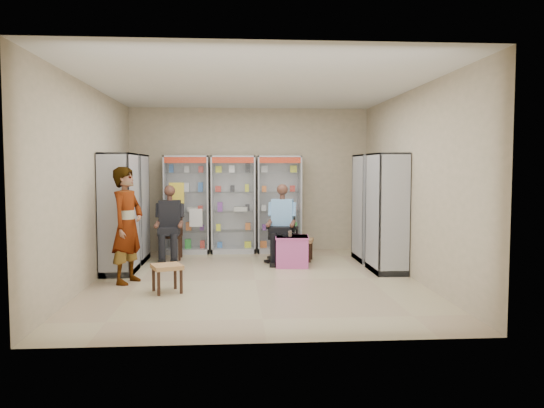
{
  "coord_description": "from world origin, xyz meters",
  "views": [
    {
      "loc": [
        -0.31,
        -8.21,
        1.77
      ],
      "look_at": [
        0.31,
        0.7,
        1.15
      ],
      "focal_mm": 35.0,
      "sensor_mm": 36.0,
      "label": 1
    }
  ],
  "objects": [
    {
      "name": "cabinet_back_right",
      "position": [
        0.6,
        2.73,
        1.0
      ],
      "size": [
        0.9,
        0.5,
        2.0
      ],
      "primitive_type": "cube",
      "color": "#AAACB1",
      "rests_on": "floor"
    },
    {
      "name": "floor",
      "position": [
        0.0,
        0.0,
        0.0
      ],
      "size": [
        6.0,
        6.0,
        0.0
      ],
      "primitive_type": "plane",
      "color": "tan",
      "rests_on": "ground"
    },
    {
      "name": "wooden_chair",
      "position": [
        -1.55,
        2.0,
        0.47
      ],
      "size": [
        0.42,
        0.42,
        0.94
      ],
      "primitive_type": "cube",
      "color": "black",
      "rests_on": "floor"
    },
    {
      "name": "tea_glass",
      "position": [
        0.66,
        1.07,
        0.6
      ],
      "size": [
        0.07,
        0.07,
        0.11
      ],
      "primitive_type": "cylinder",
      "color": "#581307",
      "rests_on": "pink_trunk"
    },
    {
      "name": "office_chair",
      "position": [
        0.56,
        1.54,
        0.54
      ],
      "size": [
        0.7,
        0.7,
        1.07
      ],
      "primitive_type": "cube",
      "rotation": [
        0.0,
        0.0,
        -0.22
      ],
      "color": "black",
      "rests_on": "floor"
    },
    {
      "name": "woven_stool_b",
      "position": [
        -1.28,
        -0.73,
        0.2
      ],
      "size": [
        0.51,
        0.51,
        0.39
      ],
      "primitive_type": "cube",
      "rotation": [
        0.0,
        0.0,
        0.37
      ],
      "color": "#96673F",
      "rests_on": "floor"
    },
    {
      "name": "standing_man",
      "position": [
        -1.95,
        -0.07,
        0.89
      ],
      "size": [
        0.63,
        0.76,
        1.77
      ],
      "primitive_type": "imported",
      "rotation": [
        0.0,
        0.0,
        1.2
      ],
      "color": "gray",
      "rests_on": "floor"
    },
    {
      "name": "seated_shopkeeper",
      "position": [
        0.56,
        1.49,
        0.68
      ],
      "size": [
        0.58,
        0.71,
        1.36
      ],
      "primitive_type": null,
      "rotation": [
        0.0,
        0.0,
        -0.22
      ],
      "color": "#6AA1D3",
      "rests_on": "floor"
    },
    {
      "name": "cabinet_right_near",
      "position": [
        2.23,
        0.5,
        1.0
      ],
      "size": [
        0.9,
        0.5,
        2.0
      ],
      "primitive_type": "cube",
      "rotation": [
        0.0,
        0.0,
        1.57
      ],
      "color": "silver",
      "rests_on": "floor"
    },
    {
      "name": "seated_customer",
      "position": [
        -1.55,
        1.95,
        0.67
      ],
      "size": [
        0.44,
        0.6,
        1.34
      ],
      "primitive_type": null,
      "color": "black",
      "rests_on": "floor"
    },
    {
      "name": "pink_trunk",
      "position": [
        0.7,
        1.1,
        0.27
      ],
      "size": [
        0.61,
        0.59,
        0.54
      ],
      "primitive_type": "cube",
      "rotation": [
        0.0,
        0.0,
        -0.09
      ],
      "color": "#AE457C",
      "rests_on": "floor"
    },
    {
      "name": "cabinet_left_far",
      "position": [
        -2.23,
        1.8,
        1.0
      ],
      "size": [
        0.9,
        0.5,
        2.0
      ],
      "primitive_type": "cube",
      "rotation": [
        0.0,
        0.0,
        -1.57
      ],
      "color": "silver",
      "rests_on": "floor"
    },
    {
      "name": "cabinet_left_near",
      "position": [
        -2.23,
        0.7,
        1.0
      ],
      "size": [
        0.9,
        0.5,
        2.0
      ],
      "primitive_type": "cube",
      "rotation": [
        0.0,
        0.0,
        -1.57
      ],
      "color": "silver",
      "rests_on": "floor"
    },
    {
      "name": "woven_stool_a",
      "position": [
        0.94,
        1.66,
        0.21
      ],
      "size": [
        0.51,
        0.51,
        0.42
      ],
      "primitive_type": "cube",
      "rotation": [
        0.0,
        0.0,
        -0.24
      ],
      "color": "tan",
      "rests_on": "floor"
    },
    {
      "name": "cabinet_right_far",
      "position": [
        2.23,
        1.6,
        1.0
      ],
      "size": [
        0.9,
        0.5,
        2.0
      ],
      "primitive_type": "cube",
      "rotation": [
        0.0,
        0.0,
        1.57
      ],
      "color": "silver",
      "rests_on": "floor"
    },
    {
      "name": "cabinet_back_mid",
      "position": [
        -0.35,
        2.73,
        1.0
      ],
      "size": [
        0.9,
        0.5,
        2.0
      ],
      "primitive_type": "cube",
      "color": "#A7A9AE",
      "rests_on": "floor"
    },
    {
      "name": "room_shell",
      "position": [
        0.0,
        0.0,
        1.97
      ],
      "size": [
        5.02,
        6.02,
        3.01
      ],
      "color": "tan",
      "rests_on": "ground"
    },
    {
      "name": "cabinet_back_left",
      "position": [
        -1.3,
        2.73,
        1.0
      ],
      "size": [
        0.9,
        0.5,
        2.0
      ],
      "primitive_type": "cube",
      "color": "#B3B7BB",
      "rests_on": "floor"
    }
  ]
}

